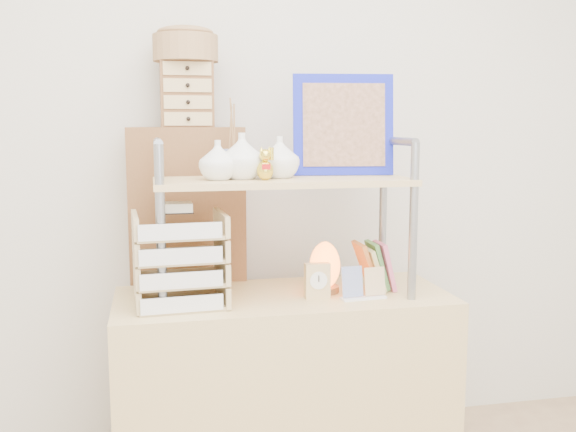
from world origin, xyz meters
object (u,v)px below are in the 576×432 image
desk (284,393)px  salt_lamp (325,267)px  letter_tray (180,264)px  cabinet (191,293)px

desk → salt_lamp: (0.15, 0.00, 0.47)m
letter_tray → salt_lamp: bearing=6.3°
cabinet → salt_lamp: (0.47, -0.37, 0.17)m
desk → salt_lamp: 0.50m
cabinet → salt_lamp: 0.62m
salt_lamp → desk: bearing=-178.4°
desk → salt_lamp: bearing=1.6°
desk → cabinet: bearing=130.1°
desk → salt_lamp: salt_lamp is taller
desk → letter_tray: size_ratio=3.41×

